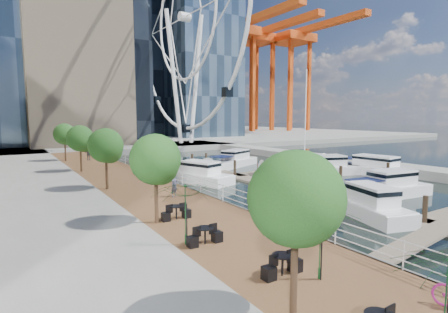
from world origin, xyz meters
name	(u,v)px	position (x,y,z in m)	size (l,w,h in m)	color
ground	(363,225)	(0.00, 0.00, 0.00)	(520.00, 520.00, 0.00)	black
boardwalk	(134,190)	(-9.00, 15.00, 0.50)	(6.00, 60.00, 1.00)	brown
seawall	(168,186)	(-6.00, 15.00, 0.50)	(0.25, 60.00, 1.00)	#595954
land_far	(72,136)	(0.00, 102.00, 0.50)	(200.00, 114.00, 1.00)	gray
breakwater	(328,160)	(20.00, 20.00, 0.50)	(4.00, 60.00, 1.00)	gray
pier	(186,146)	(14.00, 52.00, 0.50)	(14.00, 12.00, 1.00)	gray
railing	(167,174)	(-6.10, 15.00, 1.52)	(0.10, 60.00, 1.05)	white
floating_docks	(325,179)	(7.97, 9.98, 0.49)	(16.00, 34.00, 2.60)	#6D6051
ferris_wheel	(185,17)	(14.00, 52.00, 25.92)	(5.80, 45.60, 47.80)	white
port_cranes	(260,81)	(67.67, 95.67, 20.00)	(40.00, 52.00, 38.00)	#D84C14
street_trees	(106,146)	(-11.40, 14.00, 4.29)	(2.60, 42.60, 4.60)	#3F2B1C
cafe_tables	(240,249)	(-10.40, -2.00, 1.37)	(2.50, 13.70, 0.74)	black
yacht_foreground	(382,197)	(7.59, 3.72, 0.00)	(2.55, 9.50, 2.15)	white
pedestrian_near	(174,185)	(-8.16, 8.95, 1.78)	(0.57, 0.37, 1.55)	#545570
pedestrian_mid	(147,165)	(-6.53, 18.82, 1.87)	(0.84, 0.66, 1.73)	gray
pedestrian_far	(89,154)	(-8.91, 32.89, 1.80)	(0.93, 0.39, 1.59)	#363A44
moored_yachts	(308,177)	(9.55, 13.62, 0.00)	(23.85, 33.92, 11.50)	silver
cafe_seating	(275,239)	(-10.21, -3.83, 2.28)	(5.55, 12.71, 2.73)	#0D3216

